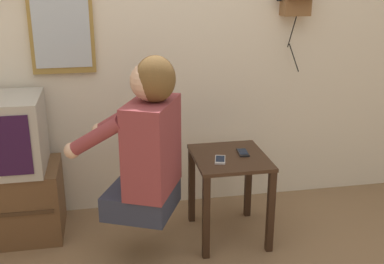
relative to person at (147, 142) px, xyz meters
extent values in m
cube|color=silver|center=(0.07, 0.71, 0.55)|extent=(6.80, 0.05, 2.55)
cube|color=#382316|center=(0.51, 0.16, -0.19)|extent=(0.44, 0.50, 0.02)
cube|color=black|center=(0.32, -0.06, -0.47)|extent=(0.04, 0.04, 0.52)
cube|color=black|center=(0.71, -0.06, -0.47)|extent=(0.04, 0.04, 0.52)
cube|color=black|center=(0.32, 0.39, -0.47)|extent=(0.04, 0.04, 0.52)
cube|color=black|center=(0.71, 0.39, -0.47)|extent=(0.04, 0.04, 0.52)
cube|color=#2D3347|center=(-0.04, 0.02, -0.35)|extent=(0.49, 0.50, 0.14)
cube|color=brown|center=(0.03, -0.01, -0.02)|extent=(0.37, 0.46, 0.51)
sphere|color=#DBAD8E|center=(0.03, -0.01, 0.34)|extent=(0.21, 0.21, 0.21)
ellipsoid|color=brown|center=(0.05, -0.02, 0.35)|extent=(0.29, 0.29, 0.25)
cylinder|color=brown|center=(-0.27, -0.06, 0.07)|extent=(0.32, 0.20, 0.24)
cylinder|color=brown|center=(-0.13, 0.25, 0.07)|extent=(0.32, 0.20, 0.24)
sphere|color=#DBAD8E|center=(-0.40, 0.00, -0.02)|extent=(0.09, 0.09, 0.09)
sphere|color=#DBAD8E|center=(-0.26, 0.31, -0.02)|extent=(0.09, 0.09, 0.09)
cube|color=brown|center=(-0.83, 0.43, -0.50)|extent=(0.63, 0.43, 0.46)
cube|color=#432E1C|center=(-0.83, 0.21, -0.48)|extent=(0.56, 0.01, 0.02)
cylinder|color=black|center=(1.05, 0.62, 0.50)|extent=(0.04, 0.04, 0.22)
cylinder|color=black|center=(1.08, 0.62, 0.32)|extent=(0.07, 0.06, 0.19)
cube|color=olive|center=(-0.45, 0.67, 0.65)|extent=(0.39, 0.03, 0.78)
cube|color=#B2BCC6|center=(-0.45, 0.66, 0.65)|extent=(0.35, 0.01, 0.70)
cube|color=silver|center=(0.44, 0.10, -0.18)|extent=(0.09, 0.14, 0.01)
cube|color=black|center=(0.44, 0.10, -0.17)|extent=(0.07, 0.11, 0.00)
cube|color=black|center=(0.60, 0.19, -0.18)|extent=(0.07, 0.13, 0.01)
cube|color=black|center=(0.60, 0.19, -0.17)|extent=(0.06, 0.10, 0.00)
camera|label=1|loc=(-0.22, -2.46, 0.90)|focal=45.00mm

